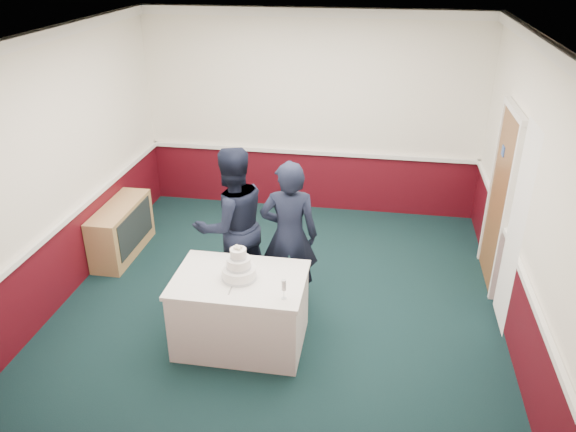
% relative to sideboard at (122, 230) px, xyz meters
% --- Properties ---
extents(ground, '(5.00, 5.00, 0.00)m').
position_rel_sideboard_xyz_m(ground, '(2.28, -0.62, -0.35)').
color(ground, black).
rests_on(ground, ground).
extents(room_shell, '(5.00, 5.00, 3.00)m').
position_rel_sideboard_xyz_m(room_shell, '(2.36, -0.01, 1.62)').
color(room_shell, white).
rests_on(room_shell, ground).
extents(sideboard, '(0.41, 1.20, 0.70)m').
position_rel_sideboard_xyz_m(sideboard, '(0.00, 0.00, 0.00)').
color(sideboard, tan).
rests_on(sideboard, ground).
extents(cake_table, '(1.32, 0.92, 0.79)m').
position_rel_sideboard_xyz_m(cake_table, '(2.01, -1.56, 0.05)').
color(cake_table, white).
rests_on(cake_table, ground).
extents(wedding_cake, '(0.35, 0.35, 0.36)m').
position_rel_sideboard_xyz_m(wedding_cake, '(2.01, -1.56, 0.55)').
color(wedding_cake, white).
rests_on(wedding_cake, cake_table).
extents(cake_knife, '(0.02, 0.22, 0.00)m').
position_rel_sideboard_xyz_m(cake_knife, '(1.98, -1.76, 0.44)').
color(cake_knife, silver).
rests_on(cake_knife, cake_table).
extents(champagne_flute, '(0.05, 0.05, 0.21)m').
position_rel_sideboard_xyz_m(champagne_flute, '(2.51, -1.84, 0.58)').
color(champagne_flute, silver).
rests_on(champagne_flute, cake_table).
extents(person_man, '(1.14, 1.10, 1.85)m').
position_rel_sideboard_xyz_m(person_man, '(1.72, -0.70, 0.57)').
color(person_man, black).
rests_on(person_man, ground).
extents(person_woman, '(0.69, 0.49, 1.76)m').
position_rel_sideboard_xyz_m(person_woman, '(2.39, -0.77, 0.53)').
color(person_woman, black).
rests_on(person_woman, ground).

